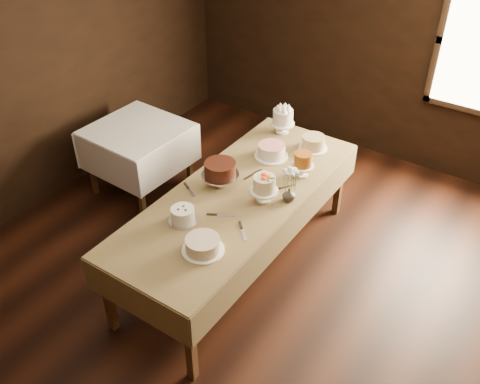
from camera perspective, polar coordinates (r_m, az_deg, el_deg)
The scene contains 20 objects.
floor at distance 5.09m, azimuth -1.29°, elevation -9.77°, with size 5.00×6.00×0.01m, color black.
wall_back at distance 6.62m, azimuth 14.30°, elevation 15.14°, with size 5.00×0.02×2.80m, color black.
wall_left at distance 5.86m, azimuth -22.23°, elevation 10.80°, with size 0.02×6.00×2.80m, color black.
display_table at distance 4.79m, azimuth -0.18°, elevation -0.76°, with size 1.06×2.72×0.84m.
side_table at distance 5.97m, azimuth -10.89°, elevation 5.89°, with size 0.99×0.99×0.81m.
cake_meringue at distance 5.64m, azimuth 4.57°, elevation 7.48°, with size 0.28×0.28×0.27m.
cake_speckled at distance 5.41m, azimuth 7.82°, elevation 5.21°, with size 0.29×0.29×0.14m.
cake_lattice at distance 5.24m, azimuth 3.37°, elevation 4.34°, with size 0.33×0.33×0.12m.
cake_caramel at distance 4.96m, azimuth 6.68°, elevation 2.81°, with size 0.22×0.22×0.25m.
cake_chocolate at distance 4.80m, azimuth -2.12°, elevation 1.88°, with size 0.40×0.40×0.25m.
cake_flowers at distance 4.61m, azimuth 2.58°, elevation 0.22°, with size 0.26×0.26×0.26m.
cake_swirl at distance 4.44m, azimuth -6.11°, elevation -2.48°, with size 0.27×0.27×0.13m.
cake_cream at distance 4.15m, azimuth -3.98°, elevation -5.68°, with size 0.38×0.38×0.12m.
cake_server_a at distance 4.51m, azimuth -1.51°, elevation -2.48°, with size 0.24×0.03×0.01m, color silver.
cake_server_b at distance 4.31m, azimuth 0.39°, elevation -4.55°, with size 0.24×0.03×0.01m, color silver.
cake_server_c at distance 5.03m, azimuth 1.78°, elevation 2.13°, with size 0.24×0.03×0.01m, color silver.
cake_server_d at distance 4.85m, azimuth 5.09°, elevation 0.58°, with size 0.24×0.03×0.01m, color silver.
cake_server_e at distance 4.78m, azimuth -5.21°, elevation -0.06°, with size 0.24×0.03×0.01m, color silver.
flower_vase at distance 4.66m, azimuth 5.23°, elevation -0.28°, with size 0.12×0.12×0.12m, color #2D2823.
flower_bouquet at distance 4.56m, azimuth 5.35°, elevation 1.54°, with size 0.14×0.14×0.20m, color white, non-canonical shape.
Camera 1 is at (2.09, -2.86, 3.66)m, focal length 40.02 mm.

